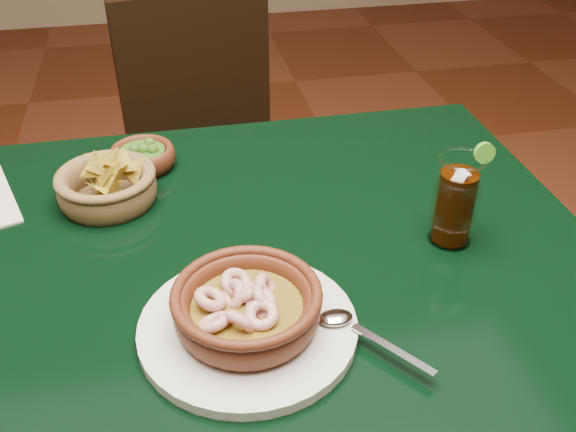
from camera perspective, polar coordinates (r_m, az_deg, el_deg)
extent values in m
cube|color=black|center=(0.95, -8.53, -4.25)|extent=(1.20, 0.80, 0.04)
cylinder|color=black|center=(1.56, 11.87, -4.71)|extent=(0.06, 0.06, 0.71)
cube|color=black|center=(1.65, -5.63, 2.18)|extent=(0.49, 0.49, 0.04)
cylinder|color=black|center=(1.61, -9.15, -9.01)|extent=(0.04, 0.04, 0.44)
cylinder|color=black|center=(1.70, 2.44, -5.81)|extent=(0.04, 0.04, 0.44)
cylinder|color=black|center=(1.88, -12.11, -2.06)|extent=(0.04, 0.04, 0.44)
cylinder|color=black|center=(1.96, -2.04, 0.38)|extent=(0.04, 0.04, 0.44)
cube|color=black|center=(1.70, -8.17, 12.05)|extent=(0.39, 0.11, 0.43)
cylinder|color=silver|center=(0.81, -3.58, -9.83)|extent=(0.27, 0.27, 0.01)
cylinder|color=#481E0F|center=(0.80, -3.61, -9.25)|extent=(0.16, 0.16, 0.01)
torus|color=#481E0F|center=(0.79, -3.66, -8.14)|extent=(0.20, 0.20, 0.04)
torus|color=#481E0F|center=(0.77, -3.72, -6.94)|extent=(0.18, 0.18, 0.01)
cylinder|color=brown|center=(0.79, -3.66, -8.10)|extent=(0.14, 0.14, 0.01)
torus|color=#CD9B90|center=(0.78, -2.10, -7.27)|extent=(0.04, 0.04, 0.04)
torus|color=#CD9B90|center=(0.80, -1.96, -6.45)|extent=(0.04, 0.05, 0.05)
torus|color=#CD9B90|center=(0.79, -3.43, -6.75)|extent=(0.06, 0.05, 0.04)
torus|color=#CD9B90|center=(0.81, -4.62, -5.91)|extent=(0.05, 0.05, 0.04)
torus|color=#CD9B90|center=(0.79, -4.90, -7.00)|extent=(0.04, 0.05, 0.05)
torus|color=#CD9B90|center=(0.78, -6.92, -7.29)|extent=(0.06, 0.06, 0.04)
torus|color=#CD9B90|center=(0.76, -6.59, -9.38)|extent=(0.05, 0.06, 0.03)
torus|color=#CD9B90|center=(0.75, -4.34, -9.40)|extent=(0.05, 0.04, 0.05)
torus|color=#CD9B90|center=(0.76, -2.36, -8.77)|extent=(0.05, 0.05, 0.03)
torus|color=#CD9B90|center=(0.78, -2.41, -7.94)|extent=(0.06, 0.06, 0.04)
cube|color=silver|center=(0.78, 9.29, -11.60)|extent=(0.08, 0.10, 0.00)
ellipsoid|color=silver|center=(0.80, 4.25, -8.99)|extent=(0.04, 0.03, 0.01)
cylinder|color=brown|center=(1.08, -15.59, 1.45)|extent=(0.14, 0.14, 0.01)
torus|color=brown|center=(1.07, -15.76, 2.41)|extent=(0.19, 0.19, 0.06)
torus|color=brown|center=(1.06, -15.95, 3.45)|extent=(0.16, 0.16, 0.01)
cone|color=#A18520|center=(1.08, -15.53, 3.97)|extent=(0.08, 0.02, 0.08)
cone|color=#A18520|center=(1.06, -15.82, 2.38)|extent=(0.07, 0.03, 0.06)
cone|color=#A18520|center=(1.05, -16.80, 4.08)|extent=(0.06, 0.06, 0.07)
cone|color=#A18520|center=(1.07, -14.48, 4.54)|extent=(0.06, 0.06, 0.05)
cone|color=#A18520|center=(1.06, -15.81, 2.98)|extent=(0.07, 0.04, 0.07)
cone|color=#A18520|center=(1.05, -16.31, 4.28)|extent=(0.05, 0.06, 0.07)
cone|color=#A18520|center=(1.07, -13.68, 4.00)|extent=(0.08, 0.05, 0.07)
cone|color=#A18520|center=(1.09, -16.40, 4.58)|extent=(0.05, 0.06, 0.06)
cone|color=#A18520|center=(1.06, -15.80, 1.95)|extent=(0.07, 0.07, 0.05)
cone|color=#A18520|center=(1.05, -16.10, 3.93)|extent=(0.08, 0.03, 0.08)
cone|color=#A18520|center=(1.07, -16.82, 2.57)|extent=(0.03, 0.08, 0.08)
cone|color=#A18520|center=(1.04, -15.38, 2.27)|extent=(0.03, 0.08, 0.08)
cone|color=#A18520|center=(1.05, -14.79, 3.64)|extent=(0.04, 0.08, 0.07)
cone|color=#A18520|center=(1.07, -15.88, 4.13)|extent=(0.06, 0.05, 0.05)
cone|color=#A18520|center=(1.05, -15.63, 4.60)|extent=(0.08, 0.03, 0.08)
cone|color=#A18520|center=(1.06, -16.20, 2.38)|extent=(0.06, 0.07, 0.05)
cylinder|color=#481E0F|center=(1.16, -12.69, 4.40)|extent=(0.10, 0.10, 0.01)
torus|color=#481E0F|center=(1.15, -12.81, 5.22)|extent=(0.13, 0.13, 0.04)
cylinder|color=#234910|center=(1.15, -12.85, 5.50)|extent=(0.08, 0.08, 0.01)
sphere|color=#234910|center=(1.15, -13.48, 5.78)|extent=(0.02, 0.02, 0.02)
sphere|color=#234910|center=(1.15, -12.60, 5.82)|extent=(0.02, 0.02, 0.02)
sphere|color=#234910|center=(1.16, -12.23, 6.32)|extent=(0.02, 0.02, 0.02)
sphere|color=#234910|center=(1.14, -11.91, 5.77)|extent=(0.02, 0.02, 0.02)
sphere|color=#234910|center=(1.15, -12.72, 5.79)|extent=(0.02, 0.02, 0.02)
cylinder|color=white|center=(0.99, 14.12, -1.86)|extent=(0.06, 0.06, 0.01)
torus|color=white|center=(0.95, 14.68, 1.37)|extent=(0.14, 0.14, 0.08)
cylinder|color=black|center=(0.96, 14.58, 0.82)|extent=(0.05, 0.05, 0.11)
cube|color=silver|center=(0.93, 14.66, 2.56)|extent=(0.02, 0.02, 0.02)
cube|color=silver|center=(0.93, 15.19, 3.41)|extent=(0.02, 0.02, 0.02)
cube|color=silver|center=(0.91, 14.99, 3.23)|extent=(0.03, 0.02, 0.03)
torus|color=white|center=(0.92, 15.29, 4.92)|extent=(0.07, 0.07, 0.00)
cylinder|color=#4D9E26|center=(0.93, 17.07, 5.39)|extent=(0.03, 0.01, 0.03)
cylinder|color=white|center=(1.08, -16.63, 1.27)|extent=(0.11, 0.11, 0.01)
torus|color=white|center=(1.07, -16.74, 1.81)|extent=(0.13, 0.13, 0.03)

